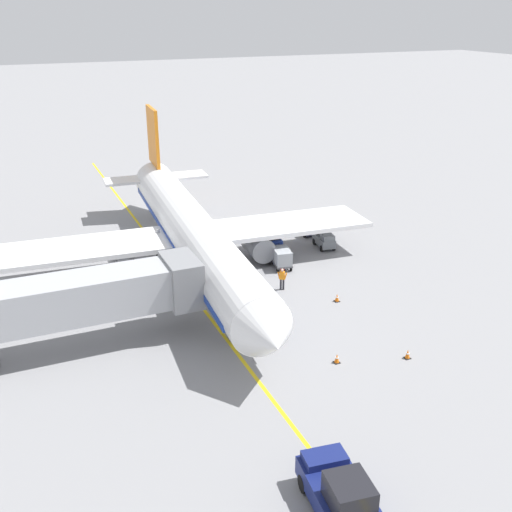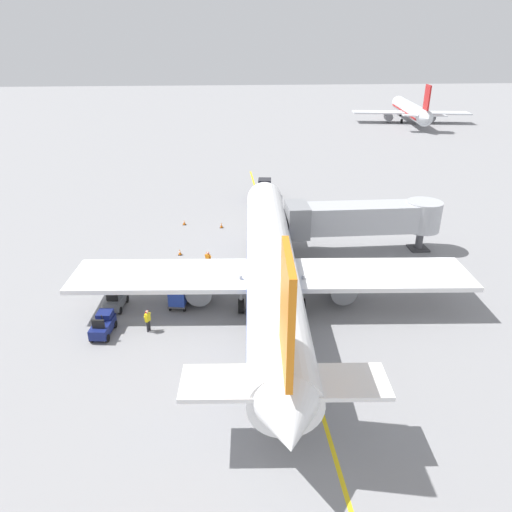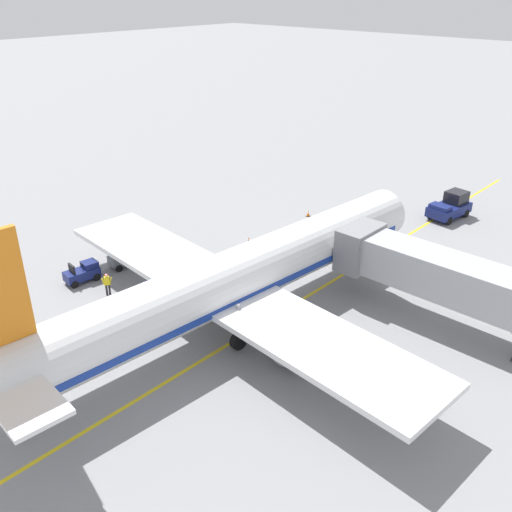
# 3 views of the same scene
# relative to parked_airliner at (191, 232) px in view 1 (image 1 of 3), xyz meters

# --- Properties ---
(ground_plane) EXTENTS (400.00, 400.00, 0.00)m
(ground_plane) POSITION_rel_parked_airliner_xyz_m (1.43, 0.76, -3.19)
(ground_plane) COLOR gray
(gate_lead_in_line) EXTENTS (0.24, 80.00, 0.01)m
(gate_lead_in_line) POSITION_rel_parked_airliner_xyz_m (1.43, 0.76, -3.18)
(gate_lead_in_line) COLOR gold
(gate_lead_in_line) RESTS_ON ground
(parked_airliner) EXTENTS (30.29, 37.35, 10.63)m
(parked_airliner) POSITION_rel_parked_airliner_xyz_m (0.00, 0.00, 0.00)
(parked_airliner) COLOR white
(parked_airliner) RESTS_ON ground
(jet_bridge) EXTENTS (14.92, 3.50, 4.98)m
(jet_bridge) POSITION_rel_parked_airliner_xyz_m (9.88, 8.91, 0.27)
(jet_bridge) COLOR #A8AAAF
(jet_bridge) RESTS_ON ground
(pushback_tractor) EXTENTS (2.75, 4.65, 2.40)m
(pushback_tractor) POSITION_rel_parked_airliner_xyz_m (2.20, 26.49, -2.09)
(pushback_tractor) COLOR navy
(pushback_tractor) RESTS_ON ground
(baggage_tug_lead) EXTENTS (1.57, 2.63, 1.62)m
(baggage_tug_lead) POSITION_rel_parked_airliner_xyz_m (-11.96, 0.04, -2.47)
(baggage_tug_lead) COLOR slate
(baggage_tug_lead) RESTS_ON ground
(baggage_tug_trailing) EXTENTS (1.53, 2.62, 1.62)m
(baggage_tug_trailing) POSITION_rel_parked_airliner_xyz_m (-12.20, -3.64, -2.47)
(baggage_tug_trailing) COLOR navy
(baggage_tug_trailing) RESTS_ON ground
(baggage_tug_spare) EXTENTS (1.36, 2.54, 1.62)m
(baggage_tug_spare) POSITION_rel_parked_airliner_xyz_m (-7.07, 1.14, -2.47)
(baggage_tug_spare) COLOR silver
(baggage_tug_spare) RESTS_ON ground
(baggage_cart_front) EXTENTS (1.68, 2.98, 1.58)m
(baggage_cart_front) POSITION_rel_parked_airliner_xyz_m (-6.69, 2.45, -2.24)
(baggage_cart_front) COLOR #4C4C51
(baggage_cart_front) RESTS_ON ground
(baggage_cart_second_in_train) EXTENTS (1.68, 2.98, 1.58)m
(baggage_cart_second_in_train) POSITION_rel_parked_airliner_xyz_m (-7.12, -0.18, -2.24)
(baggage_cart_second_in_train) COLOR #4C4C51
(baggage_cart_second_in_train) RESTS_ON ground
(ground_crew_wing_walker) EXTENTS (0.64, 0.49, 1.69)m
(ground_crew_wing_walker) POSITION_rel_parked_airliner_xyz_m (-4.95, 6.16, -2.23)
(ground_crew_wing_walker) COLOR #232328
(ground_crew_wing_walker) RESTS_ON ground
(ground_crew_loader) EXTENTS (0.46, 0.66, 1.69)m
(ground_crew_loader) POSITION_rel_parked_airliner_xyz_m (-9.11, -3.57, -2.23)
(ground_crew_loader) COLOR #232328
(ground_crew_loader) RESTS_ON ground
(safety_cone_nose_left) EXTENTS (0.36, 0.36, 0.59)m
(safety_cone_nose_left) POSITION_rel_parked_airliner_xyz_m (-7.70, 9.48, -2.90)
(safety_cone_nose_left) COLOR black
(safety_cone_nose_left) RESTS_ON ground
(safety_cone_nose_right) EXTENTS (0.36, 0.36, 0.59)m
(safety_cone_nose_right) POSITION_rel_parked_airliner_xyz_m (-3.59, 16.46, -2.90)
(safety_cone_nose_right) COLOR black
(safety_cone_nose_right) RESTS_ON ground
(safety_cone_wing_tip) EXTENTS (0.36, 0.36, 0.59)m
(safety_cone_wing_tip) POSITION_rel_parked_airliner_xyz_m (-7.72, 17.72, -2.90)
(safety_cone_wing_tip) COLOR black
(safety_cone_wing_tip) RESTS_ON ground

